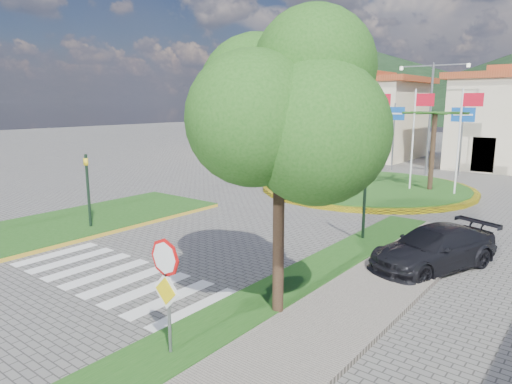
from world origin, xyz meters
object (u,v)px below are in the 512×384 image
Objects in this scene: deciduous_tree at (280,107)px; car_dark_a at (375,155)px; stop_sign at (166,279)px; car_side_right at (434,248)px; roundabout_island at (366,187)px; white_van at (307,150)px.

deciduous_tree is 2.04× the size of car_dark_a.
stop_sign reaches higher than car_dark_a.
deciduous_tree reaches higher than car_side_right.
roundabout_island is 3.82× the size of car_dark_a.
stop_sign is (4.90, -20.04, 1.62)m from roundabout_island.
deciduous_tree is 7.62m from car_side_right.
car_side_right is (7.50, -11.18, 0.51)m from roundabout_island.
white_van is 1.05× the size of car_side_right.
deciduous_tree is (0.60, 3.04, 3.38)m from stop_sign.
roundabout_island reaches higher than white_van.
stop_sign is at bearing -143.57° from white_van.
car_dark_a is (-10.25, 33.41, -1.22)m from stop_sign.
deciduous_tree is at bearing -138.03° from car_dark_a.
stop_sign reaches higher than car_side_right.
roundabout_island is at bearing -135.88° from car_dark_a.
deciduous_tree reaches higher than roundabout_island.
white_van is (-16.68, 32.21, -1.11)m from stop_sign.
car_side_right is at bearing -56.16° from roundabout_island.
roundabout_island reaches higher than car_dark_a.
car_side_right is at bearing 73.64° from stop_sign.
deciduous_tree reaches higher than white_van.
deciduous_tree is at bearing -87.49° from car_side_right.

